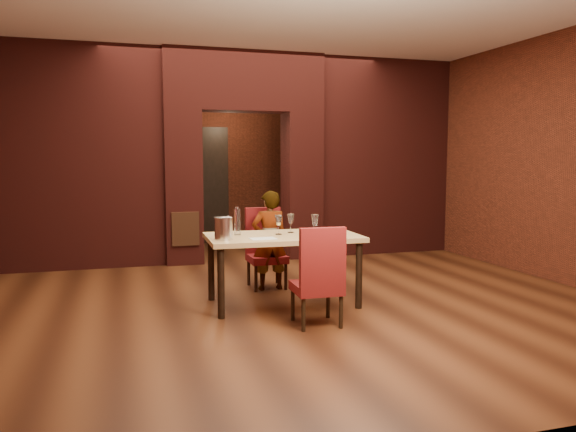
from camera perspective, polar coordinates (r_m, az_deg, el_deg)
name	(u,v)px	position (r m, az deg, el deg)	size (l,w,h in m)	color
floor	(279,287)	(7.03, -0.90, -7.19)	(8.00, 8.00, 0.00)	#492412
ceiling	(279,22)	(7.03, -0.95, 19.13)	(7.00, 8.00, 0.04)	silver
wall_back	(221,157)	(10.75, -6.81, 5.94)	(7.00, 0.04, 3.20)	maroon
wall_front	(484,158)	(3.19, 19.28, 5.60)	(7.00, 0.04, 3.20)	maroon
wall_right	(520,157)	(8.50, 22.53, 5.52)	(0.04, 8.00, 3.20)	maroon
pillar_left	(183,187)	(8.64, -10.67, 2.89)	(0.55, 0.55, 2.30)	maroon
pillar_right	(302,185)	(9.05, 1.40, 3.12)	(0.55, 0.55, 2.30)	maroon
lintel	(243,82)	(8.86, -4.58, 13.42)	(2.45, 0.55, 0.90)	maroon
wing_wall_left	(82,157)	(8.59, -20.17, 5.61)	(2.27, 0.35, 3.20)	maroon
wing_wall_right	(382,157)	(9.57, 9.51, 5.89)	(2.27, 0.35, 3.20)	maroon
vent_panel	(186,229)	(8.40, -10.37, -1.30)	(0.40, 0.03, 0.50)	brown
rear_door	(201,187)	(10.64, -8.84, 2.94)	(0.90, 0.08, 2.10)	black
rear_door_frame	(201,187)	(10.60, -8.81, 2.93)	(1.02, 0.04, 2.22)	black
dining_table	(283,270)	(6.14, -0.52, -5.47)	(1.63, 0.92, 0.77)	tan
chair_far	(267,248)	(6.90, -2.17, -3.30)	(0.44, 0.44, 0.98)	maroon
chair_near	(316,275)	(5.39, 2.91, -6.03)	(0.44, 0.44, 0.96)	maroon
person_seated	(270,240)	(6.79, -1.89, -2.48)	(0.44, 0.29, 1.20)	white
wine_glass_a	(279,225)	(6.10, -0.96, -0.90)	(0.09, 0.09, 0.21)	white
wine_glass_b	(291,223)	(6.24, 0.27, -0.75)	(0.09, 0.09, 0.21)	white
wine_glass_c	(315,225)	(6.02, 2.75, -0.92)	(0.09, 0.09, 0.23)	white
tasting_sheet	(263,239)	(5.79, -2.54, -2.31)	(0.27, 0.20, 0.00)	silver
wine_bucket	(224,229)	(5.75, -6.56, -1.27)	(0.19, 0.19, 0.23)	silver
water_bottle	(237,221)	(6.10, -5.18, -0.48)	(0.07, 0.07, 0.31)	silver
potted_plant	(315,264)	(7.35, 2.76, -4.92)	(0.38, 0.33, 0.43)	#386D2B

